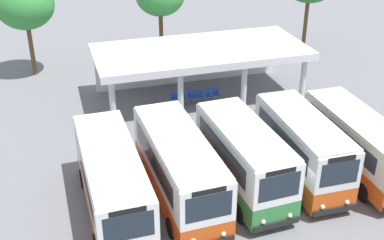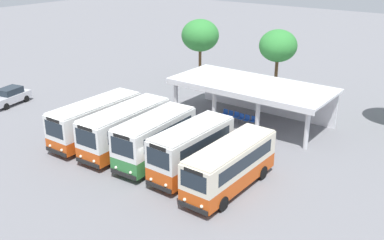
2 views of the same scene
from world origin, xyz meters
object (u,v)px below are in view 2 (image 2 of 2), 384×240
city_bus_nearest_orange (96,119)px  city_bus_middle_cream (155,138)px  waiting_chair_fourth_seat (241,117)px  waiting_chair_middle_seat (236,116)px  city_bus_second_in_row (126,127)px  parked_car_flank (10,96)px  city_bus_fourth_amber (192,149)px  city_bus_fifth_blue (230,165)px  waiting_chair_fifth_seat (247,119)px  waiting_chair_far_end_seat (253,120)px  waiting_chair_end_by_column (225,113)px  waiting_chair_second_from_end (230,114)px

city_bus_nearest_orange → city_bus_middle_cream: bearing=-1.2°
waiting_chair_fourth_seat → city_bus_nearest_orange: bearing=-126.0°
waiting_chair_middle_seat → city_bus_middle_cream: bearing=-92.6°
city_bus_second_in_row → waiting_chair_fourth_seat: bearing=67.3°
parked_car_flank → city_bus_second_in_row: bearing=-2.5°
city_bus_fourth_amber → city_bus_fifth_blue: bearing=-2.9°
city_bus_second_in_row → city_bus_middle_cream: (3.06, -0.22, 0.05)m
city_bus_nearest_orange → city_bus_middle_cream: 6.11m
city_bus_fifth_blue → waiting_chair_middle_seat: 11.61m
city_bus_fourth_amber → waiting_chair_fifth_seat: size_ratio=7.87×
city_bus_nearest_orange → parked_car_flank: (-13.21, 0.80, -0.93)m
city_bus_fourth_amber → waiting_chair_far_end_seat: (-0.90, 9.87, -1.32)m
parked_car_flank → waiting_chair_end_by_column: parked_car_flank is taller
waiting_chair_second_from_end → waiting_chair_fifth_seat: 1.71m
city_bus_second_in_row → waiting_chair_fifth_seat: (4.64, 9.71, -1.28)m
city_bus_middle_cream → waiting_chair_second_from_end: 10.11m
waiting_chair_second_from_end → city_bus_middle_cream: bearing=-89.3°
city_bus_middle_cream → waiting_chair_fifth_seat: bearing=80.9°
city_bus_nearest_orange → waiting_chair_fourth_seat: bearing=54.0°
city_bus_nearest_orange → waiting_chair_middle_seat: city_bus_nearest_orange is taller
city_bus_middle_cream → waiting_chair_end_by_column: (-0.69, 10.05, -1.33)m
city_bus_second_in_row → city_bus_middle_cream: 3.06m
city_bus_fourth_amber → waiting_chair_fourth_seat: 10.11m
waiting_chair_end_by_column → parked_car_flank: bearing=-153.9°
waiting_chair_end_by_column → waiting_chair_fourth_seat: bearing=-3.4°
city_bus_middle_cream → parked_car_flank: bearing=177.3°
city_bus_second_in_row → city_bus_fourth_amber: city_bus_fourth_amber is taller
parked_car_flank → waiting_chair_middle_seat: size_ratio=5.04×
city_bus_second_in_row → parked_car_flank: (-16.27, 0.71, -0.98)m
city_bus_fifth_blue → waiting_chair_end_by_column: bearing=124.0°
city_bus_second_in_row → parked_car_flank: 16.31m
parked_car_flank → waiting_chair_second_from_end: (19.20, 9.09, -0.30)m
city_bus_fourth_amber → waiting_chair_fourth_seat: bearing=101.7°
city_bus_second_in_row → waiting_chair_far_end_seat: 11.15m
waiting_chair_end_by_column → waiting_chair_fourth_seat: (1.70, -0.10, 0.00)m
city_bus_second_in_row → city_bus_fifth_blue: (9.17, -0.24, -0.13)m
city_bus_second_in_row → waiting_chair_fourth_seat: city_bus_second_in_row is taller
city_bus_second_in_row → parked_car_flank: bearing=177.5°
parked_car_flank → waiting_chair_far_end_seat: 23.31m
city_bus_middle_cream → waiting_chair_fourth_seat: size_ratio=8.00×
city_bus_fifth_blue → waiting_chair_second_from_end: (-6.23, 10.04, -1.15)m
city_bus_fifth_blue → waiting_chair_second_from_end: size_ratio=8.94×
city_bus_nearest_orange → city_bus_second_in_row: (3.06, 0.09, 0.05)m
waiting_chair_fourth_seat → waiting_chair_far_end_seat: (1.14, 0.05, 0.00)m
waiting_chair_middle_seat → city_bus_fourth_amber: bearing=-75.3°
city_bus_second_in_row → city_bus_fifth_blue: 9.17m
waiting_chair_second_from_end → city_bus_nearest_orange: bearing=-121.2°
city_bus_second_in_row → waiting_chair_middle_seat: city_bus_second_in_row is taller
waiting_chair_fifth_seat → waiting_chair_far_end_seat: 0.57m
city_bus_fourth_amber → waiting_chair_end_by_column: (-3.74, 9.92, -1.32)m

